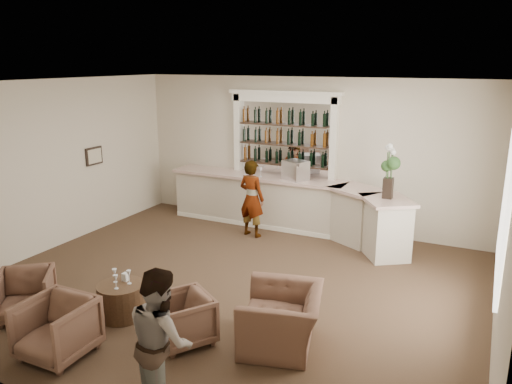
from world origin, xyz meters
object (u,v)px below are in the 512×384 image
at_px(armchair_center, 57,329).
at_px(espresso_machine, 296,170).
at_px(armchair_right, 183,319).
at_px(sommelier, 252,198).
at_px(flower_vase, 389,168).
at_px(armchair_far, 282,318).
at_px(armchair_left, 25,295).
at_px(cocktail_table, 122,300).
at_px(guest, 161,340).
at_px(bar_counter, 289,205).

bearing_deg(armchair_center, espresso_machine, 80.89).
bearing_deg(armchair_right, sommelier, 137.75).
height_order(espresso_machine, flower_vase, flower_vase).
height_order(armchair_right, flower_vase, flower_vase).
xyz_separation_m(espresso_machine, flower_vase, (2.09, -0.62, 0.37)).
bearing_deg(armchair_right, armchair_far, 57.06).
bearing_deg(armchair_left, armchair_far, -23.67).
bearing_deg(armchair_right, armchair_left, -136.44).
height_order(cocktail_table, armchair_far, armchair_far).
relative_size(sommelier, armchair_left, 2.14).
relative_size(armchair_left, armchair_far, 0.66).
bearing_deg(cocktail_table, sommelier, 87.84).
distance_m(guest, armchair_right, 1.36).
relative_size(armchair_far, flower_vase, 1.13).
bearing_deg(armchair_right, flower_vase, 101.41).
xyz_separation_m(armchair_right, espresso_machine, (-0.37, 4.88, 1.01)).
bearing_deg(armchair_right, guest, -31.70).
relative_size(cocktail_table, espresso_machine, 1.43).
relative_size(cocktail_table, sommelier, 0.41).
bearing_deg(cocktail_table, flower_vase, 54.25).
relative_size(sommelier, armchair_center, 1.97).
height_order(sommelier, armchair_center, sommelier).
bearing_deg(sommelier, bar_counter, -119.91).
distance_m(bar_counter, armchair_right, 4.86).
bearing_deg(armchair_far, espresso_machine, -175.21).
height_order(bar_counter, cocktail_table, bar_counter).
bearing_deg(armchair_far, armchair_left, -90.19).
bearing_deg(guest, flower_vase, -66.88).
height_order(armchair_right, espresso_machine, espresso_machine).
relative_size(armchair_center, armchair_right, 1.14).
height_order(guest, espresso_machine, guest).
xyz_separation_m(armchair_center, armchair_right, (1.24, 0.96, -0.05)).
height_order(armchair_far, flower_vase, flower_vase).
xyz_separation_m(cocktail_table, armchair_far, (2.39, 0.33, 0.13)).
relative_size(armchair_left, armchair_center, 0.92).
bearing_deg(guest, bar_counter, -44.94).
distance_m(cocktail_table, armchair_far, 2.42).
bearing_deg(armchair_left, cocktail_table, -11.71).
xyz_separation_m(bar_counter, guest, (1.01, -5.99, 0.23)).
relative_size(armchair_center, armchair_far, 0.72).
height_order(armchair_left, espresso_machine, espresso_machine).
distance_m(bar_counter, armchair_left, 5.62).
distance_m(bar_counter, espresso_machine, 0.78).
height_order(guest, flower_vase, flower_vase).
bearing_deg(armchair_far, armchair_center, -73.61).
distance_m(sommelier, guest, 5.54).
distance_m(armchair_right, espresso_machine, 5.00).
distance_m(armchair_right, flower_vase, 4.80).
distance_m(cocktail_table, armchair_center, 1.16).
bearing_deg(guest, armchair_right, -29.70).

